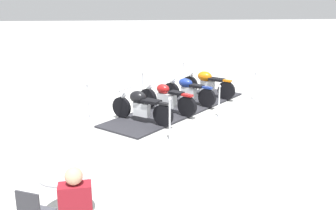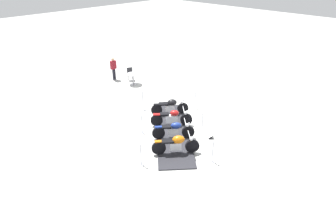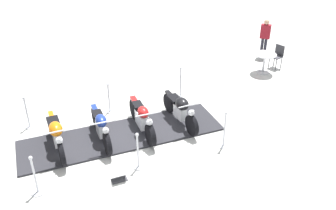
{
  "view_description": "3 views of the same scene",
  "coord_description": "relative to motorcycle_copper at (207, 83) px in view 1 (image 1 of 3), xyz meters",
  "views": [
    {
      "loc": [
        1.4,
        12.27,
        3.68
      ],
      "look_at": [
        0.49,
        1.87,
        0.68
      ],
      "focal_mm": 42.7,
      "sensor_mm": 36.0,
      "label": 1
    },
    {
      "loc": [
        -8.69,
        -8.18,
        7.65
      ],
      "look_at": [
        1.05,
        1.33,
        0.67
      ],
      "focal_mm": 30.08,
      "sensor_mm": 36.0,
      "label": 2
    },
    {
      "loc": [
        5.04,
        -7.26,
        6.01
      ],
      "look_at": [
        0.89,
        1.16,
        0.66
      ],
      "focal_mm": 39.16,
      "sensor_mm": 36.0,
      "label": 3
    }
  ],
  "objects": [
    {
      "name": "stanchion_left_front",
      "position": [
        -1.59,
        0.53,
        -0.17
      ],
      "size": [
        0.29,
        0.29,
        1.04
      ],
      "color": "silver",
      "rests_on": "ground_plane"
    },
    {
      "name": "motorcycle_copper",
      "position": [
        0.0,
        0.0,
        0.0
      ],
      "size": [
        1.69,
        1.45,
        0.93
      ],
      "rotation": [
        0.0,
        0.0,
        -0.7
      ],
      "color": "black",
      "rests_on": "display_platform"
    },
    {
      "name": "stanchion_right_front",
      "position": [
        0.64,
        -1.48,
        -0.23
      ],
      "size": [
        0.35,
        0.35,
        1.05
      ],
      "color": "silver",
      "rests_on": "ground_plane"
    },
    {
      "name": "cafe_table",
      "position": [
        3.74,
        7.52,
        0.06
      ],
      "size": [
        0.88,
        0.88,
        0.78
      ],
      "color": "#B7B7BC",
      "rests_on": "ground_plane"
    },
    {
      "name": "stanchion_right_mid",
      "position": [
        2.29,
        0.35,
        -0.17
      ],
      "size": [
        0.29,
        0.29,
        1.05
      ],
      "color": "silver",
      "rests_on": "ground_plane"
    },
    {
      "name": "motorcycle_maroon",
      "position": [
        1.59,
        1.78,
        -0.05
      ],
      "size": [
        1.68,
        1.55,
        0.92
      ],
      "rotation": [
        0.0,
        0.0,
        -0.74
      ],
      "color": "black",
      "rests_on": "display_platform"
    },
    {
      "name": "motorcycle_navy",
      "position": [
        0.8,
        0.89,
        -0.04
      ],
      "size": [
        1.6,
        1.43,
        0.9
      ],
      "rotation": [
        0.0,
        0.0,
        -0.72
      ],
      "color": "black",
      "rests_on": "display_platform"
    },
    {
      "name": "display_platform",
      "position": [
        1.17,
        1.36,
        -0.51
      ],
      "size": [
        5.07,
        5.38,
        0.05
      ],
      "primitive_type": "cube",
      "rotation": [
        0.0,
        0.0,
        0.84
      ],
      "color": "#28282D",
      "rests_on": "ground_plane"
    },
    {
      "name": "stanchion_right_rear",
      "position": [
        3.93,
        2.18,
        -0.16
      ],
      "size": [
        0.31,
        0.31,
        1.1
      ],
      "color": "silver",
      "rests_on": "ground_plane"
    },
    {
      "name": "motorcycle_black",
      "position": [
        2.4,
        2.67,
        -0.0
      ],
      "size": [
        1.72,
        1.36,
        0.91
      ],
      "rotation": [
        0.0,
        0.0,
        -0.66
      ],
      "color": "black",
      "rests_on": "display_platform"
    },
    {
      "name": "ground_plane",
      "position": [
        1.17,
        1.36,
        -0.54
      ],
      "size": [
        80.0,
        80.0,
        0.0
      ],
      "primitive_type": "plane",
      "color": "silver"
    },
    {
      "name": "info_placard",
      "position": [
        2.12,
        -0.29,
        -0.47
      ],
      "size": [
        0.42,
        0.43,
        0.23
      ],
      "rotation": [
        0.0,
        0.0,
        3.98
      ],
      "color": "#333338",
      "rests_on": "ground_plane"
    },
    {
      "name": "stanchion_left_mid",
      "position": [
        0.06,
        2.36,
        -0.2
      ],
      "size": [
        0.3,
        0.3,
        1.01
      ],
      "color": "silver",
      "rests_on": "ground_plane"
    },
    {
      "name": "stanchion_left_rear",
      "position": [
        1.7,
        4.19,
        -0.19
      ],
      "size": [
        0.35,
        0.35,
        1.15
      ],
      "color": "silver",
      "rests_on": "ground_plane"
    }
  ]
}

